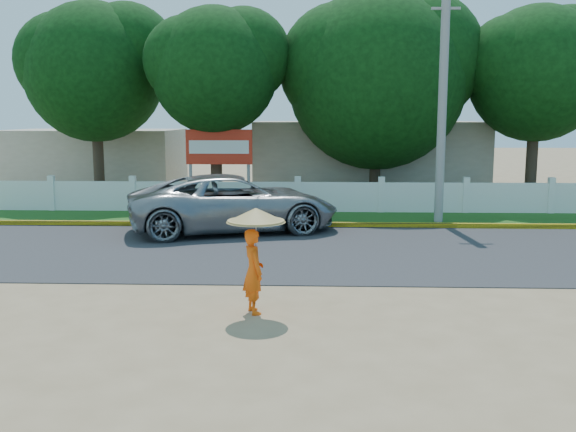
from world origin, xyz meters
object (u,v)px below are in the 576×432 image
(monk_with_parasol, at_px, (255,245))
(billboard, at_px, (219,151))
(utility_pole, at_px, (442,105))
(vehicle, at_px, (234,203))

(monk_with_parasol, distance_m, billboard, 13.37)
(utility_pole, height_order, vehicle, utility_pole)
(utility_pole, xyz_separation_m, monk_with_parasol, (-5.12, -9.93, -2.56))
(vehicle, bearing_deg, monk_with_parasol, 172.50)
(utility_pole, height_order, billboard, utility_pole)
(monk_with_parasol, bearing_deg, billboard, 100.83)
(monk_with_parasol, xyz_separation_m, billboard, (-2.51, 13.10, 0.92))
(utility_pole, relative_size, billboard, 2.56)
(vehicle, distance_m, billboard, 5.34)
(utility_pole, distance_m, monk_with_parasol, 11.46)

